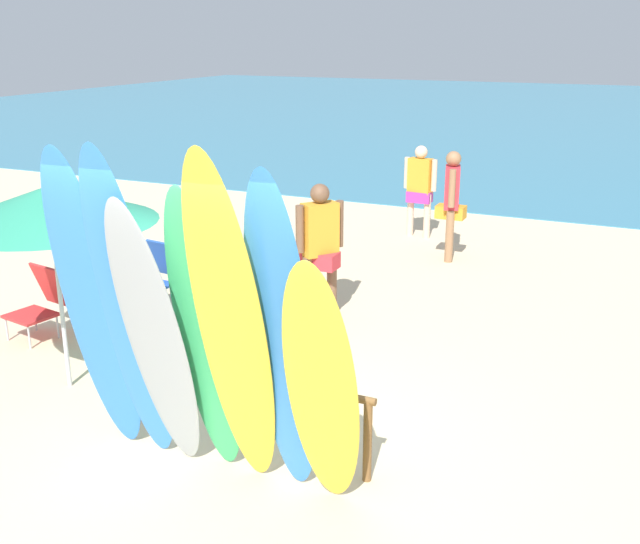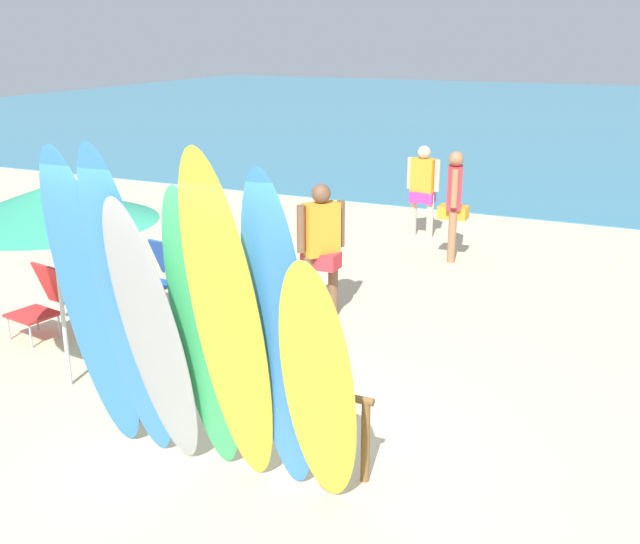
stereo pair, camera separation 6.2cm
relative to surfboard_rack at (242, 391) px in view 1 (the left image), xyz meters
The scene contains 17 objects.
ground 14.01m from the surfboard_rack, 90.00° to the left, with size 60.00×60.00×0.00m, color beige.
ocean_water 29.43m from the surfboard_rack, 90.00° to the left, with size 60.00×40.00×0.02m, color teal.
surfboard_rack is the anchor object (origin of this frame).
surfboard_blue_0 1.37m from the surfboard_rack, 149.28° to the right, with size 0.57×0.07×2.71m, color #337AD1.
surfboard_blue_1 1.16m from the surfboard_rack, 136.17° to the right, with size 0.53×0.06×2.75m, color #337AD1.
surfboard_grey_2 0.95m from the surfboard_rack, 121.80° to the right, with size 0.56×0.07×2.41m, color #999EA3.
surfboard_green_3 0.83m from the surfboard_rack, 90.62° to the right, with size 0.48×0.08×2.47m, color #38B266.
surfboard_yellow_4 1.11m from the surfboard_rack, 63.04° to the right, with size 0.53×0.07×2.84m, color yellow.
surfboard_blue_5 1.14m from the surfboard_rack, 38.51° to the right, with size 0.48×0.06×2.66m, color #337AD1.
surfboard_yellow_6 1.24m from the surfboard_rack, 30.10° to the right, with size 0.53×0.08×2.11m, color yellow.
beachgoer_by_water 7.39m from the surfboard_rack, 95.80° to the left, with size 0.59×0.26×1.57m.
beachgoer_near_rack 3.18m from the surfboard_rack, 102.50° to the left, with size 0.44×0.53×1.69m.
beachgoer_strolling 6.26m from the surfboard_rack, 89.15° to the left, with size 0.44×0.62×1.68m.
beachgoer_midbeach 2.81m from the surfboard_rack, 128.81° to the left, with size 0.43×0.58×1.65m.
beach_chair_red 3.62m from the surfboard_rack, 159.63° to the left, with size 0.61×0.74×0.83m.
beach_chair_blue 3.91m from the surfboard_rack, 135.88° to the left, with size 0.60×0.75×0.82m.
beach_umbrella 2.58m from the surfboard_rack, behind, with size 1.99×1.99×2.04m.
Camera 1 is at (2.93, -4.88, 3.40)m, focal length 42.31 mm.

